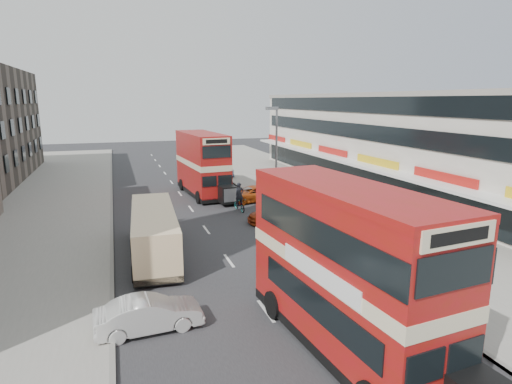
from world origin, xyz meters
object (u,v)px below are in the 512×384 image
object	(u,v)px
car_right_c	(215,173)
cyclist	(240,201)
coach	(154,231)
car_left_front	(149,314)
street_lamp	(275,150)
bus_second	(203,164)
bus_main	(346,268)
car_right_a	(278,214)
pedestrian_near	(322,209)
car_right_b	(252,194)

from	to	relation	value
car_right_c	cyclist	xyz separation A→B (m)	(-1.33, -14.19, 0.06)
coach	car_left_front	xyz separation A→B (m)	(-0.97, -8.15, -0.77)
street_lamp	bus_second	bearing A→B (deg)	123.29
street_lamp	cyclist	distance (m)	4.99
street_lamp	coach	distance (m)	13.36
street_lamp	bus_main	xyz separation A→B (m)	(-4.79, -19.32, -1.80)
car_left_front	cyclist	bearing A→B (deg)	-30.63
car_right_a	car_right_c	xyz separation A→B (m)	(-0.35, 18.20, 0.07)
pedestrian_near	cyclist	world-z (taller)	cyclist
bus_main	car_right_a	distance (m)	16.03
street_lamp	pedestrian_near	xyz separation A→B (m)	(1.74, -4.94, -3.80)
street_lamp	car_right_c	world-z (taller)	street_lamp
car_right_a	coach	bearing A→B (deg)	-62.49
car_right_c	street_lamp	bearing A→B (deg)	12.01
car_left_front	car_right_c	bearing A→B (deg)	-21.05
bus_main	pedestrian_near	bearing A→B (deg)	-119.60
car_right_b	coach	bearing A→B (deg)	-48.65
bus_second	coach	xyz separation A→B (m)	(-5.77, -14.72, -1.47)
cyclist	car_right_c	bearing A→B (deg)	77.79
pedestrian_near	bus_main	bearing A→B (deg)	26.42
car_right_c	pedestrian_near	distance (m)	19.58
street_lamp	bus_second	size ratio (longest dim) A/B	0.80
pedestrian_near	cyclist	bearing A→B (deg)	-86.54
bus_second	cyclist	distance (m)	7.22
car_left_front	cyclist	size ratio (longest dim) A/B	1.77
car_right_b	pedestrian_near	bearing A→B (deg)	11.75
bus_main	bus_second	bearing A→B (deg)	-95.79
car_right_a	car_right_b	bearing A→B (deg)	-178.34
car_right_b	car_left_front	bearing A→B (deg)	-36.29
bus_main	coach	size ratio (longest dim) A/B	1.11
coach	car_right_a	world-z (taller)	coach
car_right_b	car_right_c	world-z (taller)	car_right_c
bus_main	car_left_front	bearing A→B (deg)	-32.34
car_right_c	bus_second	bearing A→B (deg)	-15.56
street_lamp	bus_main	size ratio (longest dim) A/B	0.78
car_right_c	cyclist	size ratio (longest dim) A/B	1.82
street_lamp	pedestrian_near	bearing A→B (deg)	-70.64
car_left_front	car_right_b	xyz separation A→B (m)	(10.22, 18.85, 0.00)
pedestrian_near	coach	bearing A→B (deg)	-25.53
car_right_c	cyclist	distance (m)	14.25
street_lamp	car_right_c	size ratio (longest dim) A/B	1.97
bus_main	car_right_a	world-z (taller)	bus_main
car_left_front	car_right_b	bearing A→B (deg)	-31.89
street_lamp	cyclist	world-z (taller)	street_lamp
bus_main	car_right_c	size ratio (longest dim) A/B	2.51
bus_second	pedestrian_near	distance (m)	13.50
pedestrian_near	cyclist	xyz separation A→B (m)	(-4.69, 5.09, -0.22)
bus_second	bus_main	bearing A→B (deg)	84.50
car_right_a	car_right_c	bearing A→B (deg)	-175.27
bus_second	car_right_b	bearing A→B (deg)	125.99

